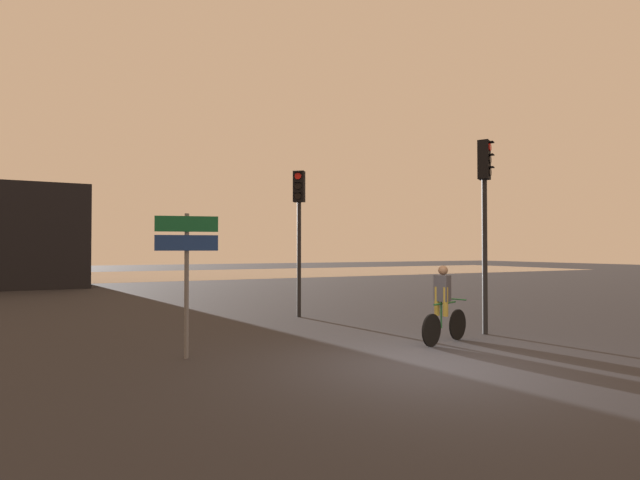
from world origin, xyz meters
name	(u,v)px	position (x,y,z in m)	size (l,w,h in m)	color
ground_plane	(427,367)	(0.00, 0.00, 0.00)	(120.00, 120.00, 0.00)	#28282D
water_strip	(150,275)	(0.00, 32.73, 0.00)	(80.00, 16.00, 0.01)	gray
traffic_light_near_right	(485,199)	(3.25, 1.96, 3.11)	(0.40, 0.42, 4.48)	black
traffic_light_center	(299,215)	(0.60, 6.56, 2.95)	(0.41, 0.42, 4.23)	black
direction_sign_post	(187,258)	(-3.46, 2.41, 1.79)	(1.08, 0.28, 2.60)	slate
cyclist	(443,304)	(1.61, 1.49, 0.82)	(1.63, 0.68, 1.62)	black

